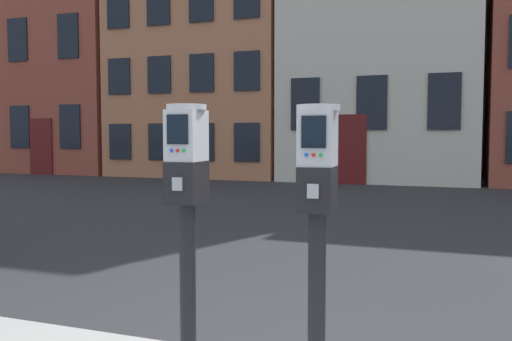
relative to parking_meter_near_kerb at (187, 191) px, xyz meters
The scene contains 4 objects.
parking_meter_near_kerb is the anchor object (origin of this frame).
parking_meter_twin_adjacent 0.73m from the parking_meter_near_kerb, ahead, with size 0.23×0.26×1.50m.
townhouse_grey_stucco 22.64m from the parking_meter_near_kerb, 130.24° to the left, with size 6.96×6.29×13.05m.
townhouse_orange_brick 18.29m from the parking_meter_near_kerb, 114.15° to the left, with size 6.37×5.52×9.10m.
Camera 1 is at (1.23, -2.87, 1.49)m, focal length 38.25 mm.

